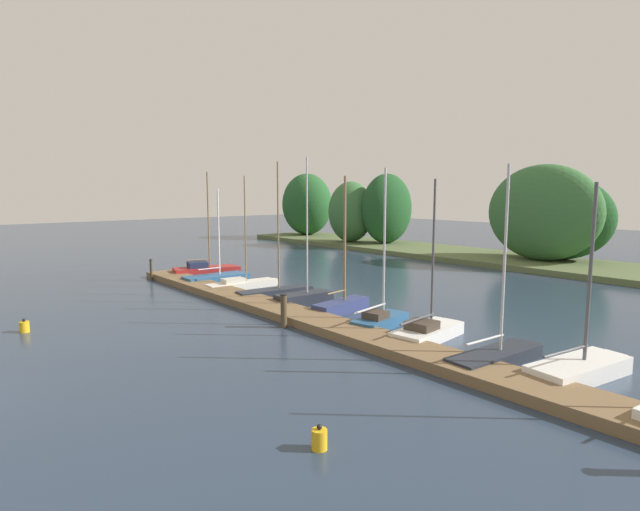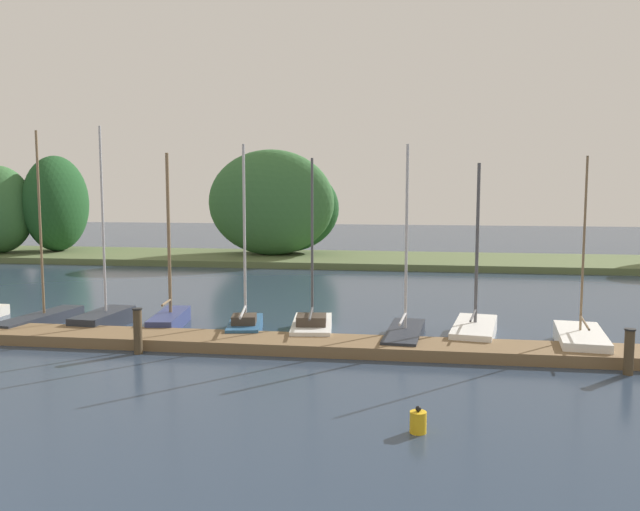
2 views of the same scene
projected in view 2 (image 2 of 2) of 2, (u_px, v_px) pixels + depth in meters
dock_pier at (153, 339)px, 21.06m from camera, size 30.87×1.80×0.35m
far_shore at (204, 213)px, 45.19m from camera, size 67.26×8.17×7.52m
sailboat_3 at (42, 317)px, 23.91m from camera, size 1.47×4.33×7.04m
sailboat_4 at (105, 317)px, 23.56m from camera, size 1.28×3.12×7.16m
sailboat_5 at (170, 316)px, 23.55m from camera, size 1.33×3.40×6.23m
sailboat_6 at (245, 323)px, 22.54m from camera, size 1.58×3.48×6.47m
sailboat_7 at (312, 325)px, 22.33m from camera, size 1.68×3.74×6.00m
sailboat_8 at (405, 333)px, 21.39m from camera, size 1.36×4.12×6.40m
sailboat_9 at (475, 329)px, 21.80m from camera, size 1.83×3.91×5.82m
sailboat_10 at (580, 339)px, 20.35m from camera, size 1.73×3.71×5.98m
mooring_piling_1 at (138, 331)px, 19.81m from camera, size 0.30×0.30×1.40m
mooring_piling_2 at (629, 352)px, 17.61m from camera, size 0.30×0.30×1.26m
channel_buoy_1 at (418, 422)px, 13.50m from camera, size 0.35×0.35×0.57m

